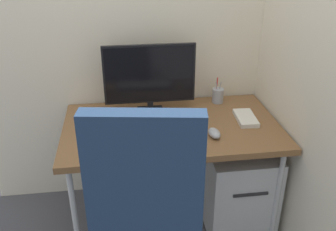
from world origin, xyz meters
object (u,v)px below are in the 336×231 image
object	(u,v)px
monitor	(150,76)
desk_clamp_accessory	(108,131)
keyboard	(158,145)
mouse	(214,133)
notebook	(246,118)
office_chair	(149,228)
pen_holder	(218,95)
filing_cabinet	(235,182)

from	to	relation	value
monitor	desk_clamp_accessory	bearing A→B (deg)	-131.84
monitor	keyboard	distance (m)	0.50
mouse	notebook	xyz separation A→B (m)	(0.24, 0.17, -0.01)
office_chair	keyboard	size ratio (longest dim) A/B	2.87
office_chair	desk_clamp_accessory	size ratio (longest dim) A/B	16.85
keyboard	pen_holder	world-z (taller)	pen_holder
filing_cabinet	notebook	size ratio (longest dim) A/B	2.53
monitor	keyboard	size ratio (longest dim) A/B	1.33
office_chair	mouse	world-z (taller)	office_chair
filing_cabinet	notebook	world-z (taller)	notebook
filing_cabinet	monitor	size ratio (longest dim) A/B	0.98
office_chair	filing_cabinet	xyz separation A→B (m)	(0.62, 0.69, -0.34)
office_chair	monitor	xyz separation A→B (m)	(0.10, 0.94, 0.33)
mouse	monitor	bearing A→B (deg)	123.78
filing_cabinet	pen_holder	distance (m)	0.58
desk_clamp_accessory	monitor	bearing A→B (deg)	48.16
monitor	office_chair	bearing A→B (deg)	-95.99
office_chair	notebook	distance (m)	0.99
mouse	desk_clamp_accessory	xyz separation A→B (m)	(-0.59, 0.08, 0.01)
office_chair	pen_holder	distance (m)	1.17
office_chair	notebook	world-z (taller)	office_chair
filing_cabinet	mouse	xyz separation A→B (m)	(-0.20, -0.13, 0.45)
pen_holder	notebook	distance (m)	0.30
monitor	desk_clamp_accessory	world-z (taller)	monitor
monitor	mouse	distance (m)	0.54
keyboard	mouse	size ratio (longest dim) A/B	3.89
office_chair	monitor	distance (m)	1.00
pen_holder	notebook	size ratio (longest dim) A/B	0.79
filing_cabinet	pen_holder	bearing A→B (deg)	100.49
keyboard	desk_clamp_accessory	world-z (taller)	desk_clamp_accessory
office_chair	mouse	distance (m)	0.71
mouse	notebook	world-z (taller)	mouse
desk_clamp_accessory	filing_cabinet	bearing A→B (deg)	3.28
filing_cabinet	notebook	xyz separation A→B (m)	(0.04, 0.04, 0.44)
office_chair	desk_clamp_accessory	distance (m)	0.68
office_chair	filing_cabinet	world-z (taller)	office_chair
filing_cabinet	notebook	bearing A→B (deg)	45.64
keyboard	desk_clamp_accessory	size ratio (longest dim) A/B	5.86
pen_holder	keyboard	bearing A→B (deg)	-131.55
filing_cabinet	monitor	bearing A→B (deg)	154.24
notebook	pen_holder	bearing A→B (deg)	113.36
mouse	desk_clamp_accessory	distance (m)	0.59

